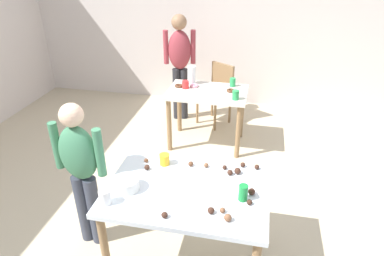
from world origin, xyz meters
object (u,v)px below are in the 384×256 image
(chair_far_table, at_px, (218,90))
(pitcher_far, at_px, (192,75))
(dining_table_far, at_px, (207,100))
(mixing_bowl, at_px, (127,184))
(person_girl_near, at_px, (81,166))
(dining_table_near, at_px, (187,199))
(person_adult_far, at_px, (180,59))
(soda_can, at_px, (243,193))

(chair_far_table, xyz_separation_m, pitcher_far, (-0.29, -0.47, 0.37))
(dining_table_far, bearing_deg, mixing_bowl, -97.36)
(person_girl_near, bearing_deg, dining_table_near, -3.82)
(dining_table_far, height_order, person_adult_far, person_adult_far)
(dining_table_near, relative_size, pitcher_far, 5.08)
(dining_table_near, height_order, soda_can, soda_can)
(mixing_bowl, bearing_deg, person_girl_near, 161.80)
(mixing_bowl, height_order, pitcher_far, pitcher_far)
(dining_table_far, height_order, chair_far_table, chair_far_table)
(soda_can, bearing_deg, chair_far_table, 101.62)
(dining_table_far, relative_size, person_girl_near, 0.74)
(dining_table_far, relative_size, chair_far_table, 1.13)
(dining_table_near, height_order, person_adult_far, person_adult_far)
(mixing_bowl, distance_m, pitcher_far, 2.23)
(dining_table_near, xyz_separation_m, person_adult_far, (-0.69, 2.61, 0.27))
(dining_table_near, height_order, dining_table_far, same)
(person_adult_far, height_order, mixing_bowl, person_adult_far)
(dining_table_near, xyz_separation_m, person_girl_near, (-0.88, 0.06, 0.13))
(mixing_bowl, height_order, soda_can, soda_can)
(dining_table_near, distance_m, person_adult_far, 2.71)
(dining_table_near, bearing_deg, person_girl_near, 176.18)
(person_adult_far, bearing_deg, mixing_bowl, -84.65)
(person_adult_far, xyz_separation_m, pitcher_far, (0.27, -0.47, -0.06))
(dining_table_near, bearing_deg, person_adult_far, 104.75)
(soda_can, height_order, pitcher_far, pitcher_far)
(dining_table_near, xyz_separation_m, chair_far_table, (-0.13, 2.61, -0.16))
(dining_table_far, bearing_deg, person_girl_near, -110.63)
(person_girl_near, height_order, person_adult_far, person_adult_far)
(person_adult_far, bearing_deg, dining_table_far, -52.55)
(chair_far_table, relative_size, mixing_bowl, 4.59)
(dining_table_far, height_order, pitcher_far, pitcher_far)
(dining_table_near, xyz_separation_m, dining_table_far, (-0.17, 1.94, -0.03))
(dining_table_far, distance_m, person_girl_near, 2.02)
(person_girl_near, bearing_deg, person_adult_far, 85.67)
(pitcher_far, bearing_deg, person_adult_far, 120.12)
(dining_table_near, relative_size, person_adult_far, 0.78)
(person_adult_far, xyz_separation_m, mixing_bowl, (0.25, -2.70, -0.13))
(dining_table_near, bearing_deg, mixing_bowl, -168.60)
(dining_table_near, height_order, mixing_bowl, mixing_bowl)
(chair_far_table, distance_m, pitcher_far, 0.66)
(pitcher_far, bearing_deg, mixing_bowl, -90.47)
(pitcher_far, bearing_deg, dining_table_near, -79.01)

